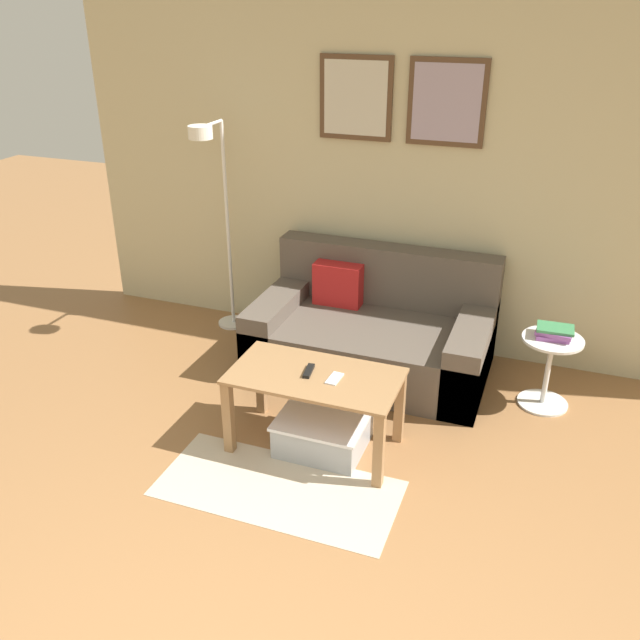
% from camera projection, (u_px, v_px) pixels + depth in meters
% --- Properties ---
extents(wall_back, '(5.60, 0.09, 2.55)m').
position_uv_depth(wall_back, '(435.00, 182.00, 4.81)').
color(wall_back, '#C6BC93').
rests_on(wall_back, ground_plane).
extents(area_rug, '(1.35, 0.62, 0.01)m').
position_uv_depth(area_rug, '(278.00, 488.00, 3.79)').
color(area_rug, '#C1B299').
rests_on(area_rug, ground_plane).
extents(couch, '(1.66, 0.98, 0.83)m').
position_uv_depth(couch, '(373.00, 333.00, 4.92)').
color(couch, brown).
rests_on(couch, ground_plane).
extents(coffee_table, '(1.00, 0.54, 0.50)m').
position_uv_depth(coffee_table, '(315.00, 389.00, 3.98)').
color(coffee_table, '#997047').
rests_on(coffee_table, ground_plane).
extents(storage_bin, '(0.53, 0.46, 0.22)m').
position_uv_depth(storage_bin, '(323.00, 432.00, 4.09)').
color(storage_bin, '#9EA3A8').
rests_on(storage_bin, ground_plane).
extents(floor_lamp, '(0.25, 0.52, 1.67)m').
position_uv_depth(floor_lamp, '(216.00, 206.00, 5.08)').
color(floor_lamp, white).
rests_on(floor_lamp, ground_plane).
extents(side_table, '(0.39, 0.39, 0.50)m').
position_uv_depth(side_table, '(549.00, 365.00, 4.44)').
color(side_table, silver).
rests_on(side_table, ground_plane).
extents(book_stack, '(0.24, 0.18, 0.07)m').
position_uv_depth(book_stack, '(554.00, 332.00, 4.34)').
color(book_stack, '#8C4C93').
rests_on(book_stack, side_table).
extents(remote_control, '(0.06, 0.15, 0.02)m').
position_uv_depth(remote_control, '(309.00, 371.00, 3.96)').
color(remote_control, black).
rests_on(remote_control, coffee_table).
extents(cell_phone, '(0.07, 0.14, 0.01)m').
position_uv_depth(cell_phone, '(334.00, 378.00, 3.89)').
color(cell_phone, silver).
rests_on(cell_phone, coffee_table).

